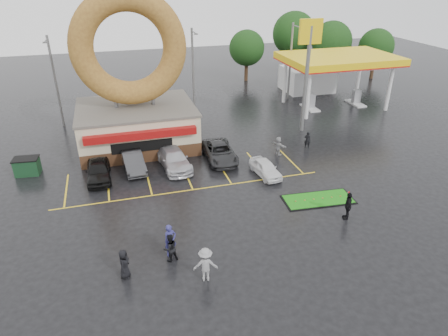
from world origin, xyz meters
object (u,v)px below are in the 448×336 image
object	(u,v)px
gas_station	(324,69)
car_grey	(220,152)
person_cameraman	(348,206)
shell_sign	(308,56)
streetlight_right	(291,60)
dumpster	(27,167)
person_blue	(170,240)
donut_shop	(134,98)
streetlight_left	(55,80)
putting_green	(318,199)
car_black	(98,170)
car_white	(265,168)
car_silver	(174,159)
streetlight_mid	(193,69)
car_dgrey	(133,161)

from	to	relation	value
gas_station	car_grey	world-z (taller)	gas_station
car_grey	person_cameraman	xyz separation A→B (m)	(5.58, -10.80, 0.25)
shell_sign	car_grey	xyz separation A→B (m)	(-9.72, -4.23, -6.67)
streetlight_right	dumpster	xyz separation A→B (m)	(-28.00, -12.43, -4.13)
person_blue	streetlight_right	bearing A→B (deg)	35.50
donut_shop	dumpster	distance (m)	10.38
streetlight_left	dumpster	world-z (taller)	streetlight_left
putting_green	dumpster	bearing A→B (deg)	153.80
car_black	car_white	xyz separation A→B (m)	(12.59, -3.02, -0.15)
shell_sign	car_black	size ratio (longest dim) A/B	2.39
car_black	person_cameraman	distance (m)	18.49
shell_sign	person_cameraman	world-z (taller)	shell_sign
car_silver	car_white	bearing A→B (deg)	-32.71
gas_station	streetlight_mid	bearing A→B (deg)	-179.92
shell_sign	streetlight_right	world-z (taller)	shell_sign
person_cameraman	car_silver	bearing A→B (deg)	-114.70
streetlight_right	car_grey	xyz separation A→B (m)	(-12.72, -14.15, -4.07)
car_dgrey	streetlight_left	bearing A→B (deg)	112.33
car_silver	car_grey	distance (m)	3.97
gas_station	putting_green	distance (m)	24.70
car_dgrey	car_silver	size ratio (longest dim) A/B	0.87
shell_sign	streetlight_left	world-z (taller)	shell_sign
streetlight_mid	car_grey	world-z (taller)	streetlight_mid
putting_green	donut_shop	bearing A→B (deg)	129.86
person_blue	dumpster	world-z (taller)	person_blue
streetlight_left	car_silver	distance (m)	16.07
donut_shop	gas_station	bearing A→B (deg)	19.11
donut_shop	streetlight_mid	xyz separation A→B (m)	(7.00, 7.95, 0.32)
streetlight_right	streetlight_mid	bearing A→B (deg)	-175.24
putting_green	streetlight_left	bearing A→B (deg)	131.79
donut_shop	car_dgrey	size ratio (longest dim) A/B	3.05
gas_station	car_dgrey	xyz separation A→B (m)	(-23.91, -12.94, -2.97)
car_black	person_blue	bearing A→B (deg)	-70.12
gas_station	car_silver	xyz separation A→B (m)	(-20.68, -13.47, -2.96)
car_silver	person_cameraman	distance (m)	14.19
streetlight_left	streetlight_mid	distance (m)	14.04
gas_station	putting_green	xyz separation A→B (m)	(-11.78, -21.40, -3.66)
streetlight_mid	car_white	distance (m)	17.46
streetlight_left	person_cameraman	xyz separation A→B (m)	(18.86, -22.95, -3.82)
car_black	car_silver	bearing A→B (deg)	3.53
person_cameraman	putting_green	distance (m)	2.80
shell_sign	car_grey	distance (m)	12.52
dumpster	car_silver	bearing A→B (deg)	-4.35
streetlight_left	car_silver	xyz separation A→B (m)	(9.32, -12.45, -4.04)
streetlight_left	car_black	distance (m)	13.86
streetlight_left	streetlight_mid	world-z (taller)	same
donut_shop	car_dgrey	bearing A→B (deg)	-100.36
streetlight_mid	car_silver	world-z (taller)	streetlight_mid
shell_sign	car_grey	size ratio (longest dim) A/B	2.07
shell_sign	car_black	distance (m)	21.26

